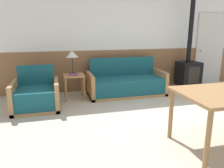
{
  "coord_description": "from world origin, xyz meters",
  "views": [
    {
      "loc": [
        -1.99,
        -2.86,
        1.56
      ],
      "look_at": [
        -0.99,
        0.99,
        0.55
      ],
      "focal_mm": 35.0,
      "sensor_mm": 36.0,
      "label": 1
    }
  ],
  "objects_px": {
    "armchair": "(36,96)",
    "table_lamp": "(72,55)",
    "side_table": "(74,80)",
    "wood_stove": "(188,68)",
    "couch": "(126,84)"
  },
  "relations": [
    {
      "from": "table_lamp",
      "to": "wood_stove",
      "type": "relative_size",
      "value": 0.22
    },
    {
      "from": "table_lamp",
      "to": "armchair",
      "type": "bearing_deg",
      "value": -146.32
    },
    {
      "from": "couch",
      "to": "armchair",
      "type": "bearing_deg",
      "value": -166.66
    },
    {
      "from": "armchair",
      "to": "table_lamp",
      "type": "bearing_deg",
      "value": 19.51
    },
    {
      "from": "side_table",
      "to": "armchair",
      "type": "bearing_deg",
      "value": -151.05
    },
    {
      "from": "side_table",
      "to": "table_lamp",
      "type": "distance_m",
      "value": 0.55
    },
    {
      "from": "side_table",
      "to": "wood_stove",
      "type": "xyz_separation_m",
      "value": [
        3.01,
        0.15,
        0.1
      ]
    },
    {
      "from": "couch",
      "to": "side_table",
      "type": "height_order",
      "value": "couch"
    },
    {
      "from": "armchair",
      "to": "side_table",
      "type": "height_order",
      "value": "armchair"
    },
    {
      "from": "couch",
      "to": "armchair",
      "type": "height_order",
      "value": "couch"
    },
    {
      "from": "side_table",
      "to": "couch",
      "type": "bearing_deg",
      "value": 2.03
    },
    {
      "from": "armchair",
      "to": "side_table",
      "type": "distance_m",
      "value": 0.93
    },
    {
      "from": "side_table",
      "to": "wood_stove",
      "type": "height_order",
      "value": "wood_stove"
    },
    {
      "from": "side_table",
      "to": "table_lamp",
      "type": "bearing_deg",
      "value": 100.6
    },
    {
      "from": "armchair",
      "to": "wood_stove",
      "type": "height_order",
      "value": "wood_stove"
    }
  ]
}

